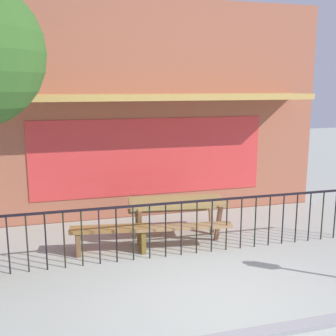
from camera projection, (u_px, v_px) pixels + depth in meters
name	position (u px, v px, depth m)	size (l,w,h in m)	color
ground	(220.00, 306.00, 5.54)	(40.00, 40.00, 0.00)	#A3A99E
pub_storefront	(148.00, 111.00, 9.18)	(8.03, 1.50, 4.72)	brown
patio_fence_front	(181.00, 219.00, 7.09)	(6.77, 0.04, 0.97)	black
picnic_table_left	(177.00, 209.00, 7.84)	(1.95, 1.56, 0.79)	olive
patio_bench	(110.00, 234.00, 7.23)	(1.43, 0.52, 0.48)	olive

